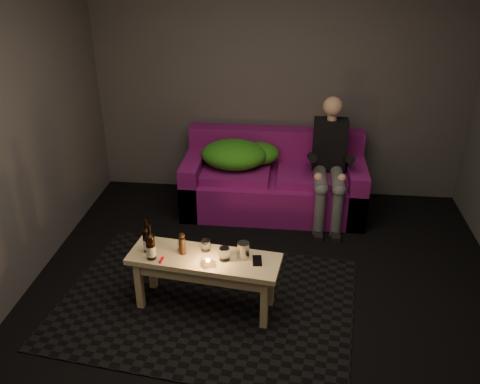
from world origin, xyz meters
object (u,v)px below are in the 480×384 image
object	(u,v)px
person	(330,160)
coffee_table	(204,266)
steel_cup	(244,250)
sofa	(274,183)
beer_bottle_b	(151,246)
beer_bottle_a	(147,240)

from	to	relation	value
person	coffee_table	distance (m)	1.88
coffee_table	steel_cup	size ratio (longest dim) A/B	9.52
sofa	beer_bottle_b	world-z (taller)	sofa
coffee_table	beer_bottle_b	world-z (taller)	beer_bottle_b
person	coffee_table	world-z (taller)	person
coffee_table	steel_cup	distance (m)	0.33
beer_bottle_b	steel_cup	distance (m)	0.70
person	beer_bottle_a	bearing A→B (deg)	-133.37
beer_bottle_a	person	bearing A→B (deg)	46.63
beer_bottle_a	beer_bottle_b	size ratio (longest dim) A/B	0.95
beer_bottle_b	steel_cup	xyz separation A→B (m)	(0.69, 0.09, -0.04)
person	steel_cup	world-z (taller)	person
person	sofa	bearing A→B (deg)	164.67
sofa	steel_cup	xyz separation A→B (m)	(-0.15, -1.70, 0.25)
coffee_table	beer_bottle_a	distance (m)	0.48
person	steel_cup	distance (m)	1.70
sofa	coffee_table	distance (m)	1.78
person	beer_bottle_a	size ratio (longest dim) A/B	4.51
steel_cup	coffee_table	bearing A→B (deg)	-174.81
person	steel_cup	xyz separation A→B (m)	(-0.71, -1.54, -0.11)
beer_bottle_a	steel_cup	bearing A→B (deg)	-0.34
coffee_table	beer_bottle_b	distance (m)	0.44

